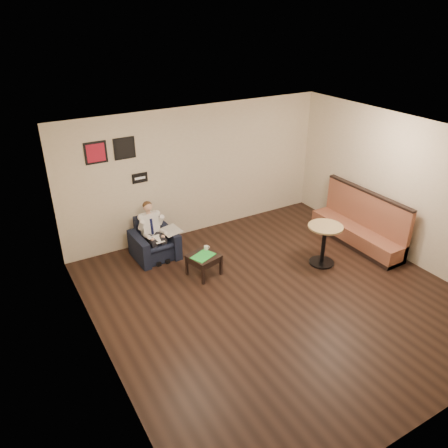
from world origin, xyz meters
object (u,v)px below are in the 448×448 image
side_table (204,265)px  coffee_mug (206,248)px  green_folder (203,256)px  smartphone (200,251)px  armchair (154,239)px  seated_man (156,235)px  banquette (358,219)px  cafe_table (323,245)px

side_table → coffee_mug: size_ratio=5.79×
side_table → green_folder: green_folder is taller
side_table → smartphone: size_ratio=3.93×
smartphone → armchair: bearing=116.0°
seated_man → banquette: banquette is taller
seated_man → side_table: (0.54, -0.98, -0.34)m
cafe_table → coffee_mug: bearing=154.9°
smartphone → cafe_table: bearing=-28.7°
green_folder → coffee_mug: 0.24m
side_table → banquette: bearing=-9.6°
coffee_mug → banquette: banquette is taller
armchair → banquette: banquette is taller
green_folder → armchair: bearing=115.1°
green_folder → banquette: size_ratio=0.19×
seated_man → coffee_mug: size_ratio=12.32×
green_folder → cafe_table: size_ratio=0.51×
smartphone → banquette: (3.36, -0.73, 0.15)m
smartphone → cafe_table: size_ratio=0.16×
armchair → coffee_mug: 1.16m
side_table → armchair: bearing=116.6°
coffee_mug → cafe_table: bearing=-25.1°
armchair → coffee_mug: armchair is taller
armchair → smartphone: armchair is taller
smartphone → side_table: bearing=-97.4°
armchair → green_folder: size_ratio=1.96×
banquette → smartphone: bearing=167.8°
smartphone → banquette: 3.45m
green_folder → banquette: 3.44m
coffee_mug → banquette: 3.32m
armchair → cafe_table: size_ratio=0.99×
seated_man → coffee_mug: (0.67, -0.83, -0.08)m
smartphone → banquette: size_ratio=0.06×
green_folder → smartphone: green_folder is taller
seated_man → coffee_mug: seated_man is taller
smartphone → seated_man: bearing=118.8°
green_folder → side_table: bearing=48.4°
armchair → seated_man: bearing=-90.0°
seated_man → cafe_table: bearing=-35.3°
coffee_mug → side_table: bearing=-131.6°
armchair → cafe_table: (2.75, -1.91, 0.02)m
side_table → coffee_mug: coffee_mug is taller
armchair → seated_man: 0.18m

